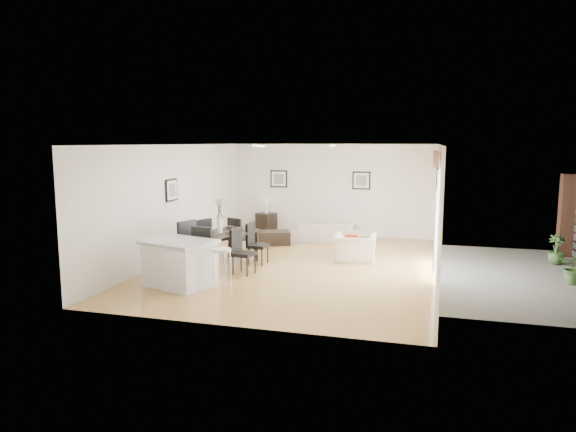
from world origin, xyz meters
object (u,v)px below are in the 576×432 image
(sofa, at_px, (324,231))
(dining_chair_efar, at_px, (255,241))
(coffee_table, at_px, (273,238))
(dining_chair_foot, at_px, (237,235))
(armchair, at_px, (355,248))
(dining_chair_wfar, at_px, (201,237))
(dining_chair_enear, at_px, (241,249))
(dining_table, at_px, (220,236))
(kitchen_island, at_px, (179,263))
(dining_chair_head, at_px, (199,251))
(bar_stool, at_px, (222,254))
(dining_chair_wnear, at_px, (183,242))
(side_table, at_px, (266,223))

(sofa, bearing_deg, dining_chair_efar, 55.99)
(coffee_table, bearing_deg, dining_chair_foot, -126.96)
(armchair, distance_m, dining_chair_wfar, 3.61)
(sofa, xyz_separation_m, dining_chair_enear, (-0.99, -3.94, 0.25))
(coffee_table, bearing_deg, dining_chair_efar, -105.13)
(sofa, height_order, dining_table, dining_table)
(dining_chair_efar, xyz_separation_m, kitchen_island, (-0.80, -2.10, -0.07))
(armchair, relative_size, dining_chair_head, 0.89)
(dining_chair_head, bearing_deg, bar_stool, -24.99)
(sofa, height_order, dining_chair_head, dining_chair_head)
(dining_chair_enear, xyz_separation_m, dining_chair_foot, (-0.68, 1.59, -0.01))
(dining_chair_wnear, bearing_deg, dining_chair_foot, -179.12)
(dining_chair_head, xyz_separation_m, side_table, (-0.31, 5.36, -0.28))
(dining_chair_efar, distance_m, bar_stool, 2.11)
(dining_chair_wfar, xyz_separation_m, side_table, (0.36, 3.81, -0.24))
(dining_chair_head, height_order, coffee_table, dining_chair_head)
(armchair, distance_m, dining_table, 3.15)
(dining_chair_enear, bearing_deg, dining_chair_wfar, 66.56)
(coffee_table, bearing_deg, dining_table, -120.08)
(sofa, bearing_deg, armchair, 103.02)
(armchair, bearing_deg, dining_chair_wfar, 9.97)
(dining_chair_enear, bearing_deg, dining_table, 65.86)
(dining_table, height_order, side_table, dining_table)
(dining_chair_efar, relative_size, bar_stool, 1.20)
(dining_chair_efar, height_order, kitchen_island, dining_chair_efar)
(dining_chair_efar, bearing_deg, side_table, 19.56)
(dining_chair_enear, bearing_deg, side_table, 21.50)
(dining_chair_foot, bearing_deg, dining_chair_enear, 135.82)
(dining_chair_enear, distance_m, side_table, 4.77)
(dining_chair_head, relative_size, kitchen_island, 0.71)
(sofa, bearing_deg, dining_chair_head, 54.74)
(armchair, xyz_separation_m, dining_chair_enear, (-2.17, -1.81, 0.23))
(kitchen_island, bearing_deg, dining_chair_foot, 104.14)
(dining_chair_wfar, distance_m, dining_chair_head, 1.69)
(dining_chair_head, distance_m, coffee_table, 3.87)
(dining_chair_head, relative_size, side_table, 1.68)
(dining_table, xyz_separation_m, dining_chair_enear, (0.65, -0.44, -0.15))
(dining_chair_head, bearing_deg, dining_chair_efar, 78.63)
(sofa, relative_size, kitchen_island, 1.30)
(dining_chair_foot, bearing_deg, dining_chair_efar, 157.71)
(dining_table, height_order, coffee_table, dining_table)
(dining_chair_wfar, bearing_deg, sofa, 167.48)
(bar_stool, bearing_deg, coffee_table, 94.58)
(dining_chair_wfar, height_order, dining_chair_efar, dining_chair_wfar)
(dining_table, bearing_deg, dining_chair_enear, -18.69)
(dining_chair_wnear, xyz_separation_m, dining_chair_head, (0.66, -0.64, -0.02))
(dining_chair_head, xyz_separation_m, kitchen_island, (-0.17, -0.51, -0.14))
(kitchen_island, bearing_deg, armchair, 61.97)
(dining_chair_wnear, bearing_deg, kitchen_island, 44.62)
(dining_chair_wnear, xyz_separation_m, dining_chair_foot, (0.61, 1.64, -0.09))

